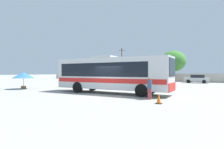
{
  "coord_description": "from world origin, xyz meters",
  "views": [
    {
      "loc": [
        9.32,
        -13.14,
        1.95
      ],
      "look_at": [
        -1.35,
        2.79,
        1.74
      ],
      "focal_mm": 29.85,
      "sensor_mm": 36.0,
      "label": 1
    }
  ],
  "objects_px": {
    "parked_car_third_silver": "(197,79)",
    "roadside_tree_left": "(124,63)",
    "attendant_by_bus_door": "(150,87)",
    "roadside_tree_midleft": "(173,61)",
    "parked_car_leftmost_red": "(139,78)",
    "vendor_umbrella_near_gate_blue": "(23,75)",
    "utility_pole_near": "(122,63)",
    "parked_car_second_red": "(163,78)",
    "vendor_umbrella_secondary_orange": "(77,73)",
    "traffic_cone_on_apron": "(159,99)",
    "coach_bus_silver_red": "(110,73)"
  },
  "relations": [
    {
      "from": "attendant_by_bus_door",
      "to": "parked_car_leftmost_red",
      "type": "xyz_separation_m",
      "value": [
        -12.83,
        25.24,
        -0.15
      ]
    },
    {
      "from": "utility_pole_near",
      "to": "parked_car_second_red",
      "type": "bearing_deg",
      "value": -22.42
    },
    {
      "from": "attendant_by_bus_door",
      "to": "roadside_tree_midleft",
      "type": "xyz_separation_m",
      "value": [
        -6.76,
        30.24,
        3.61
      ]
    },
    {
      "from": "utility_pole_near",
      "to": "traffic_cone_on_apron",
      "type": "distance_m",
      "value": 38.37
    },
    {
      "from": "attendant_by_bus_door",
      "to": "parked_car_third_silver",
      "type": "bearing_deg",
      "value": 92.08
    },
    {
      "from": "attendant_by_bus_door",
      "to": "vendor_umbrella_near_gate_blue",
      "type": "height_order",
      "value": "vendor_umbrella_near_gate_blue"
    },
    {
      "from": "coach_bus_silver_red",
      "to": "roadside_tree_midleft",
      "type": "bearing_deg",
      "value": 94.14
    },
    {
      "from": "utility_pole_near",
      "to": "roadside_tree_midleft",
      "type": "xyz_separation_m",
      "value": [
        13.56,
        0.13,
        0.1
      ]
    },
    {
      "from": "parked_car_leftmost_red",
      "to": "parked_car_second_red",
      "type": "xyz_separation_m",
      "value": [
        5.53,
        -0.5,
        0.01
      ]
    },
    {
      "from": "attendant_by_bus_door",
      "to": "roadside_tree_midleft",
      "type": "bearing_deg",
      "value": 102.6
    },
    {
      "from": "vendor_umbrella_near_gate_blue",
      "to": "parked_car_third_silver",
      "type": "xyz_separation_m",
      "value": [
        14.78,
        25.0,
        -0.81
      ]
    },
    {
      "from": "roadside_tree_midleft",
      "to": "coach_bus_silver_red",
      "type": "bearing_deg",
      "value": -85.86
    },
    {
      "from": "utility_pole_near",
      "to": "roadside_tree_midleft",
      "type": "bearing_deg",
      "value": 0.53
    },
    {
      "from": "vendor_umbrella_secondary_orange",
      "to": "attendant_by_bus_door",
      "type": "bearing_deg",
      "value": -24.44
    },
    {
      "from": "roadside_tree_midleft",
      "to": "traffic_cone_on_apron",
      "type": "distance_m",
      "value": 32.89
    },
    {
      "from": "coach_bus_silver_red",
      "to": "parked_car_third_silver",
      "type": "bearing_deg",
      "value": 80.57
    },
    {
      "from": "attendant_by_bus_door",
      "to": "parked_car_second_red",
      "type": "distance_m",
      "value": 25.79
    },
    {
      "from": "parked_car_leftmost_red",
      "to": "utility_pole_near",
      "type": "xyz_separation_m",
      "value": [
        -7.49,
        4.87,
        3.66
      ]
    },
    {
      "from": "parked_car_second_red",
      "to": "parked_car_third_silver",
      "type": "bearing_deg",
      "value": 0.1
    },
    {
      "from": "attendant_by_bus_door",
      "to": "utility_pole_near",
      "type": "height_order",
      "value": "utility_pole_near"
    },
    {
      "from": "attendant_by_bus_door",
      "to": "traffic_cone_on_apron",
      "type": "xyz_separation_m",
      "value": [
        1.18,
        -1.4,
        -0.6
      ]
    },
    {
      "from": "parked_car_leftmost_red",
      "to": "utility_pole_near",
      "type": "relative_size",
      "value": 0.48
    },
    {
      "from": "roadside_tree_midleft",
      "to": "vendor_umbrella_secondary_orange",
      "type": "bearing_deg",
      "value": -104.12
    },
    {
      "from": "parked_car_second_red",
      "to": "roadside_tree_left",
      "type": "xyz_separation_m",
      "value": [
        -12.7,
        6.31,
        3.81
      ]
    },
    {
      "from": "parked_car_leftmost_red",
      "to": "traffic_cone_on_apron",
      "type": "bearing_deg",
      "value": -62.26
    },
    {
      "from": "vendor_umbrella_secondary_orange",
      "to": "parked_car_third_silver",
      "type": "bearing_deg",
      "value": 57.59
    },
    {
      "from": "coach_bus_silver_red",
      "to": "attendant_by_bus_door",
      "type": "bearing_deg",
      "value": -21.54
    },
    {
      "from": "vendor_umbrella_near_gate_blue",
      "to": "parked_car_second_red",
      "type": "xyz_separation_m",
      "value": [
        8.38,
        24.99,
        -0.84
      ]
    },
    {
      "from": "vendor_umbrella_near_gate_blue",
      "to": "utility_pole_near",
      "type": "distance_m",
      "value": 30.84
    },
    {
      "from": "vendor_umbrella_secondary_orange",
      "to": "traffic_cone_on_apron",
      "type": "distance_m",
      "value": 15.92
    },
    {
      "from": "vendor_umbrella_near_gate_blue",
      "to": "roadside_tree_left",
      "type": "relative_size",
      "value": 0.41
    },
    {
      "from": "coach_bus_silver_red",
      "to": "parked_car_second_red",
      "type": "bearing_deg",
      "value": 96.46
    },
    {
      "from": "parked_car_third_silver",
      "to": "attendant_by_bus_door",
      "type": "bearing_deg",
      "value": -87.92
    },
    {
      "from": "utility_pole_near",
      "to": "roadside_tree_left",
      "type": "xyz_separation_m",
      "value": [
        0.32,
        0.94,
        0.16
      ]
    },
    {
      "from": "roadside_tree_left",
      "to": "parked_car_third_silver",
      "type": "bearing_deg",
      "value": -18.26
    },
    {
      "from": "roadside_tree_left",
      "to": "parked_car_second_red",
      "type": "bearing_deg",
      "value": -26.43
    },
    {
      "from": "attendant_by_bus_door",
      "to": "vendor_umbrella_secondary_orange",
      "type": "xyz_separation_m",
      "value": [
        -12.89,
        5.86,
        1.03
      ]
    },
    {
      "from": "traffic_cone_on_apron",
      "to": "parked_car_second_red",
      "type": "bearing_deg",
      "value": 107.97
    },
    {
      "from": "utility_pole_near",
      "to": "parked_car_leftmost_red",
      "type": "bearing_deg",
      "value": -33.04
    },
    {
      "from": "vendor_umbrella_secondary_orange",
      "to": "parked_car_leftmost_red",
      "type": "xyz_separation_m",
      "value": [
        0.06,
        19.38,
        -1.18
      ]
    },
    {
      "from": "traffic_cone_on_apron",
      "to": "parked_car_leftmost_red",
      "type": "bearing_deg",
      "value": 117.74
    },
    {
      "from": "parked_car_third_silver",
      "to": "roadside_tree_left",
      "type": "bearing_deg",
      "value": 161.74
    },
    {
      "from": "attendant_by_bus_door",
      "to": "parked_car_third_silver",
      "type": "xyz_separation_m",
      "value": [
        -0.9,
        24.75,
        -0.11
      ]
    },
    {
      "from": "vendor_umbrella_near_gate_blue",
      "to": "roadside_tree_left",
      "type": "xyz_separation_m",
      "value": [
        -4.32,
        31.3,
        2.97
      ]
    },
    {
      "from": "parked_car_leftmost_red",
      "to": "roadside_tree_left",
      "type": "distance_m",
      "value": 9.99
    },
    {
      "from": "roadside_tree_left",
      "to": "traffic_cone_on_apron",
      "type": "height_order",
      "value": "roadside_tree_left"
    },
    {
      "from": "roadside_tree_midleft",
      "to": "attendant_by_bus_door",
      "type": "bearing_deg",
      "value": -77.4
    },
    {
      "from": "vendor_umbrella_near_gate_blue",
      "to": "parked_car_leftmost_red",
      "type": "relative_size",
      "value": 0.62
    },
    {
      "from": "parked_car_third_silver",
      "to": "utility_pole_near",
      "type": "height_order",
      "value": "utility_pole_near"
    },
    {
      "from": "attendant_by_bus_door",
      "to": "utility_pole_near",
      "type": "relative_size",
      "value": 0.19
    }
  ]
}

